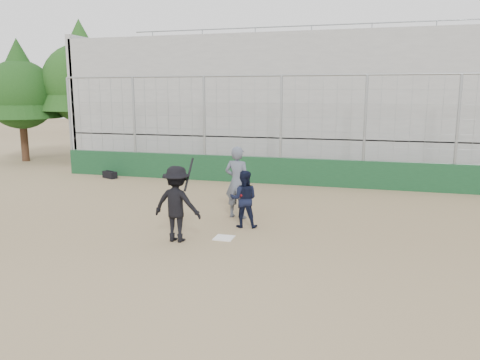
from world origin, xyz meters
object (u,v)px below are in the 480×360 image
(umpire, at_px, (237,186))
(equipment_bag, at_px, (110,175))
(catcher_crouched, at_px, (244,208))
(batter_at_plate, at_px, (177,204))

(umpire, bearing_deg, equipment_bag, -25.62)
(catcher_crouched, xyz_separation_m, umpire, (-0.42, 0.87, 0.39))
(batter_at_plate, height_order, equipment_bag, batter_at_plate)
(equipment_bag, bearing_deg, umpire, -33.84)
(batter_at_plate, distance_m, equipment_bag, 8.99)
(catcher_crouched, distance_m, equipment_bag, 8.82)
(batter_at_plate, xyz_separation_m, catcher_crouched, (1.19, 1.48, -0.38))
(batter_at_plate, bearing_deg, umpire, 71.96)
(batter_at_plate, relative_size, catcher_crouched, 1.88)
(umpire, relative_size, equipment_bag, 2.51)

